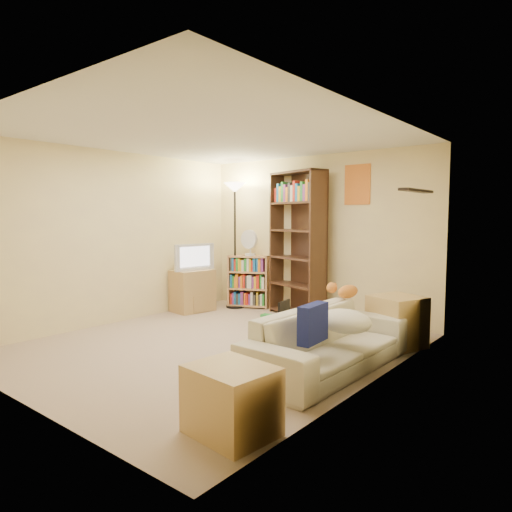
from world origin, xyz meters
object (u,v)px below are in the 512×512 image
coffee_table (286,333)px  desk_fan (249,242)px  mug (284,323)px  side_table (397,321)px  tv_stand (192,291)px  end_cabinet (232,400)px  sofa (329,341)px  television (192,257)px  floor_lamp (235,209)px  tall_bookshelf (297,240)px  short_bookshelf (249,281)px  tabby_cat (345,291)px  laptop (293,318)px

coffee_table → desk_fan: size_ratio=2.06×
mug → side_table: 1.50m
coffee_table → tv_stand: 2.72m
coffee_table → end_cabinet: (0.80, -1.82, 0.02)m
sofa → end_cabinet: sofa is taller
sofa → side_table: size_ratio=3.41×
television → mug: bearing=-105.0°
coffee_table → floor_lamp: floor_lamp is taller
mug → tall_bookshelf: tall_bookshelf is taller
television → coffee_table: bearing=-101.5°
coffee_table → short_bookshelf: bearing=129.5°
television → end_cabinet: (3.35, -2.77, -0.65)m
sofa → tabby_cat: tabby_cat is taller
laptop → desk_fan: size_ratio=0.79×
television → side_table: (3.42, 0.11, -0.59)m
tv_stand → desk_fan: (0.57, 0.78, 0.79)m
desk_fan → tall_bookshelf: bearing=0.5°
tabby_cat → floor_lamp: 2.97m
mug → tv_stand: bearing=156.1°
tv_stand → tall_bookshelf: tall_bookshelf is taller
tall_bookshelf → floor_lamp: size_ratio=1.06×
sofa → short_bookshelf: size_ratio=2.33×
television → side_table: television is taller
coffee_table → mug: mug is taller
tv_stand → television: 0.56m
sofa → floor_lamp: 3.65m
tv_stand → coffee_table: bearing=-11.5°
tv_stand → floor_lamp: 1.54m
laptop → tall_bookshelf: bearing=42.4°
television → end_cabinet: bearing=-120.7°
mug → tv_stand: (-2.69, 1.19, -0.08)m
laptop → end_cabinet: (0.80, -1.97, -0.14)m
laptop → side_table: bearing=-33.8°
tall_bookshelf → floor_lamp: 1.29m
floor_lamp → side_table: size_ratio=3.47×
mug → floor_lamp: (-2.34, 1.86, 1.27)m
tall_bookshelf → desk_fan: bearing=-162.3°
mug → tall_bookshelf: 2.42m
television → desk_fan: (0.57, 0.78, 0.23)m
mug → end_cabinet: end_cabinet is taller
coffee_table → short_bookshelf: size_ratio=1.01×
tv_stand → end_cabinet: 4.35m
tabby_cat → coffee_table: tabby_cat is taller
sofa → end_cabinet: (0.15, -1.64, -0.05)m
laptop → floor_lamp: bearing=66.1°
sofa → tabby_cat: (-0.25, 0.80, 0.38)m
floor_lamp → short_bookshelf: bearing=42.2°
tabby_cat → mug: size_ratio=3.22×
end_cabinet → tabby_cat: bearing=99.2°
sofa → tv_stand: size_ratio=3.05×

